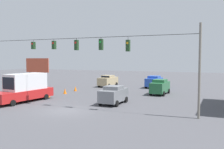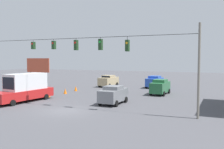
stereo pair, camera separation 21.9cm
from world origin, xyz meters
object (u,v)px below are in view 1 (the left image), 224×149
at_px(roadside_billboard, 37,67).
at_px(work_zone_sign, 35,82).
at_px(sedan_blue_oncoming_deep, 154,82).
at_px(sedan_tan_withflow_far, 108,81).
at_px(traffic_cone_third, 75,89).
at_px(sedan_green_oncoming_far, 160,87).
at_px(traffic_cone_second, 65,91).
at_px(traffic_cone_nearest, 48,94).
at_px(pedestrian, 10,92).
at_px(sedan_grey_crossing_near, 114,95).
at_px(overhead_signal_span, 78,57).
at_px(box_truck_red_parked_shoulder, 25,88).

bearing_deg(roadside_billboard, work_zone_sign, 128.73).
bearing_deg(roadside_billboard, sedan_blue_oncoming_deep, -154.59).
height_order(sedan_tan_withflow_far, traffic_cone_third, sedan_tan_withflow_far).
height_order(sedan_green_oncoming_far, traffic_cone_second, sedan_green_oncoming_far).
relative_size(sedan_green_oncoming_far, traffic_cone_second, 6.03).
xyz_separation_m(traffic_cone_nearest, pedestrian, (3.61, 2.65, 0.42)).
height_order(sedan_blue_oncoming_deep, traffic_cone_nearest, sedan_blue_oncoming_deep).
distance_m(sedan_tan_withflow_far, traffic_cone_nearest, 13.73).
height_order(sedan_grey_crossing_near, sedan_blue_oncoming_deep, sedan_blue_oncoming_deep).
bearing_deg(traffic_cone_second, overhead_signal_span, 132.11).
xyz_separation_m(sedan_grey_crossing_near, traffic_cone_second, (9.11, -4.26, -0.63)).
xyz_separation_m(sedan_green_oncoming_far, roadside_billboard, (19.73, 1.13, 2.42)).
bearing_deg(sedan_tan_withflow_far, traffic_cone_nearest, 81.94).
height_order(sedan_tan_withflow_far, pedestrian, sedan_tan_withflow_far).
distance_m(overhead_signal_span, box_truck_red_parked_shoulder, 8.08).
bearing_deg(traffic_cone_third, roadside_billboard, -4.63).
bearing_deg(sedan_grey_crossing_near, sedan_tan_withflow_far, -63.09).
height_order(overhead_signal_span, sedan_grey_crossing_near, overhead_signal_span).
bearing_deg(box_truck_red_parked_shoulder, sedan_tan_withflow_far, -97.72).
bearing_deg(traffic_cone_second, box_truck_red_parked_shoulder, 85.15).
distance_m(sedan_grey_crossing_near, roadside_billboard, 18.73).
height_order(overhead_signal_span, pedestrian, overhead_signal_span).
height_order(overhead_signal_span, box_truck_red_parked_shoulder, overhead_signal_span).
bearing_deg(sedan_tan_withflow_far, overhead_signal_span, 105.71).
bearing_deg(sedan_green_oncoming_far, traffic_cone_third, 8.11).
xyz_separation_m(sedan_tan_withflow_far, traffic_cone_second, (1.74, 10.25, -0.65)).
bearing_deg(overhead_signal_span, traffic_cone_nearest, -30.75).
xyz_separation_m(sedan_blue_oncoming_deep, traffic_cone_nearest, (9.60, 15.03, -0.65)).
height_order(work_zone_sign, pedestrian, work_zone_sign).
height_order(traffic_cone_third, pedestrian, pedestrian).
distance_m(sedan_blue_oncoming_deep, box_truck_red_parked_shoulder, 21.17).
xyz_separation_m(sedan_blue_oncoming_deep, traffic_cone_second, (9.42, 11.71, -0.65)).
bearing_deg(sedan_grey_crossing_near, pedestrian, 7.54).
height_order(sedan_grey_crossing_near, roadside_billboard, roadside_billboard).
relative_size(work_zone_sign, pedestrian, 1.78).
distance_m(overhead_signal_span, traffic_cone_nearest, 9.24).
bearing_deg(pedestrian, sedan_tan_withflow_far, -108.82).
bearing_deg(traffic_cone_nearest, traffic_cone_second, -93.13).
xyz_separation_m(sedan_grey_crossing_near, sedan_tan_withflow_far, (7.37, -14.52, 0.01)).
bearing_deg(overhead_signal_span, sedan_green_oncoming_far, -113.59).
bearing_deg(overhead_signal_span, work_zone_sign, -19.52).
height_order(sedan_green_oncoming_far, traffic_cone_third, sedan_green_oncoming_far).
height_order(sedan_green_oncoming_far, sedan_grey_crossing_near, sedan_green_oncoming_far).
relative_size(sedan_blue_oncoming_deep, traffic_cone_second, 5.68).
relative_size(overhead_signal_span, sedan_green_oncoming_far, 5.19).
bearing_deg(traffic_cone_second, sedan_grey_crossing_near, 154.91).
distance_m(sedan_green_oncoming_far, traffic_cone_nearest, 14.60).
bearing_deg(traffic_cone_third, sedan_green_oncoming_far, -171.89).
bearing_deg(sedan_blue_oncoming_deep, sedan_grey_crossing_near, 88.90).
bearing_deg(traffic_cone_second, sedan_green_oncoming_far, -158.67).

